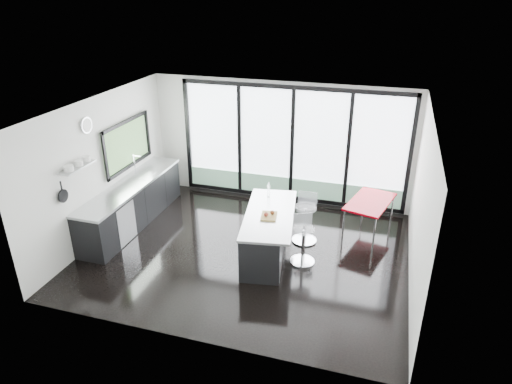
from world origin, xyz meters
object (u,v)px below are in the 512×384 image
(island, at_px, (266,233))
(red_table, at_px, (369,216))
(bar_stool_near, at_px, (303,245))
(bar_stool_far, at_px, (305,224))

(island, bearing_deg, red_table, 38.98)
(red_table, bearing_deg, island, -141.02)
(bar_stool_near, relative_size, red_table, 0.57)
(bar_stool_near, bearing_deg, island, 149.48)
(bar_stool_near, bearing_deg, bar_stool_far, 76.92)
(bar_stool_far, relative_size, red_table, 0.61)
(island, bearing_deg, bar_stool_near, -8.67)
(island, relative_size, red_table, 1.74)
(bar_stool_near, height_order, bar_stool_far, bar_stool_far)
(island, distance_m, bar_stool_near, 0.75)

